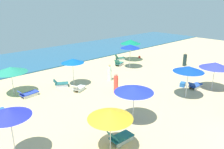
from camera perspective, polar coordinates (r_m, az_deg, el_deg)
The scene contains 23 objects.
ocean at distance 30.18m, azimuth -16.77°, elevation 4.31°, with size 60.00×10.31×0.12m, color #286187.
umbrella_0 at distance 23.88m, azimuth 4.67°, elevation 7.19°, with size 2.04×2.04×2.58m.
lounge_chair_0_0 at distance 25.19m, azimuth 1.76°, elevation 2.92°, with size 1.46×1.02×0.80m.
umbrella_1 at distance 10.78m, azimuth -24.87°, elevation -8.80°, with size 1.90×1.90×2.60m.
umbrella_2 at distance 18.96m, azimuth -10.04°, elevation 3.47°, with size 1.92×1.92×2.40m.
lounge_chair_2_0 at distance 18.27m, azimuth -8.56°, elevation -3.45°, with size 1.41×1.03×0.69m.
lounge_chair_2_1 at distance 19.56m, azimuth -13.03°, elevation -2.25°, with size 1.38×1.17×0.65m.
umbrella_4 at distance 19.62m, azimuth 24.91°, elevation 2.19°, with size 2.45×2.45×2.33m.
lounge_chair_4_0 at distance 19.96m, azimuth 20.47°, elevation -2.62°, with size 1.52×0.62×0.66m.
umbrella_5 at distance 27.00m, azimuth 4.75°, elevation 8.35°, with size 2.43×2.43×2.57m.
lounge_chair_5_0 at distance 27.60m, azimuth 1.98°, elevation 4.28°, with size 1.40×0.85×0.76m.
umbrella_6 at distance 18.54m, azimuth -24.53°, elevation 1.14°, with size 2.46×2.46×2.25m.
lounge_chair_6_0 at distance 18.23m, azimuth -20.67°, elevation -4.60°, with size 1.54×0.77×0.64m.
umbrella_7 at distance 13.04m, azimuth 5.63°, elevation -3.71°, with size 2.33×2.33×2.31m.
umbrella_8 at distance 17.22m, azimuth 19.02°, elevation 1.37°, with size 2.26×2.26×2.47m.
umbrella_9 at distance 10.34m, azimuth -0.45°, elevation -10.08°, with size 2.14×2.14×2.31m.
lounge_chair_9_0 at distance 11.97m, azimuth 2.05°, elevation -15.79°, with size 1.42×0.73×0.77m.
beachgoer_0 at distance 17.52m, azimuth 1.01°, elevation -2.44°, with size 0.51×0.51×1.66m.
beachgoer_1 at distance 26.37m, azimuth 18.13°, elevation 3.59°, with size 0.56×0.56×1.49m.
beachgoer_3 at distance 20.40m, azimuth -0.64°, elevation 0.38°, with size 0.51×0.51×1.52m.
cooler_box_0 at distance 20.05m, azimuth 17.63°, elevation -2.42°, with size 0.58×0.40×0.36m, color #2867B3.
cooler_box_1 at distance 16.30m, azimuth -26.38°, elevation -8.42°, with size 0.49×0.38×0.37m, color blue.
beach_ball_2 at distance 28.79m, azimuth 7.03°, elevation 4.50°, with size 0.31×0.31×0.31m, color red.
Camera 1 is at (-12.73, -1.61, 7.02)m, focal length 35.74 mm.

